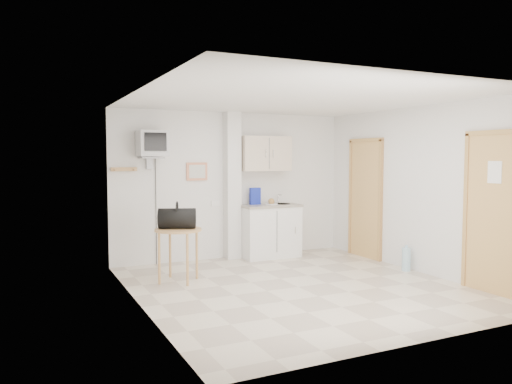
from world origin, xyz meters
name	(u,v)px	position (x,y,z in m)	size (l,w,h in m)	color
ground	(298,287)	(0.00, 0.00, 0.00)	(4.50, 4.50, 0.00)	beige
room_envelope	(311,172)	(0.24, 0.09, 1.54)	(4.24, 4.54, 2.55)	white
kitchenette	(268,211)	(0.57, 2.00, 0.80)	(1.03, 0.58, 2.10)	white
crt_television	(152,144)	(-1.45, 2.02, 1.94)	(0.44, 0.45, 2.15)	slate
round_table	(178,236)	(-1.36, 0.99, 0.65)	(0.65, 0.65, 0.74)	tan
duffel_bag	(177,218)	(-1.36, 1.02, 0.89)	(0.58, 0.45, 0.38)	black
water_bottle	(406,259)	(1.98, 0.11, 0.18)	(0.13, 0.13, 0.40)	#A7D3E7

